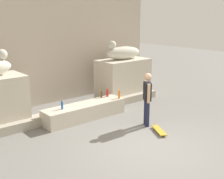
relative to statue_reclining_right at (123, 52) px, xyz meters
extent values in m
plane|color=slate|center=(-2.66, -3.87, -1.88)|extent=(40.00, 40.00, 0.00)
cube|color=#BCAD9A|center=(-2.66, 1.54, 0.75)|extent=(9.76, 0.60, 5.26)
cube|color=beige|center=(0.04, 0.00, -1.08)|extent=(2.12, 1.19, 1.60)
sphere|color=beige|center=(-4.81, 0.05, 0.33)|extent=(0.32, 0.32, 0.32)
ellipsoid|color=beige|center=(0.04, 0.00, -0.02)|extent=(1.65, 0.71, 0.52)
sphere|color=beige|center=(-0.51, 0.05, 0.33)|extent=(0.32, 0.32, 0.32)
cube|color=beige|center=(-2.66, -1.10, -1.63)|extent=(2.92, 0.72, 0.51)
cylinder|color=#1E233F|center=(-1.59, -2.92, -1.47)|extent=(0.14, 0.14, 0.82)
cylinder|color=#1E233F|center=(-1.47, -2.76, -1.47)|extent=(0.14, 0.14, 0.82)
cube|color=black|center=(-1.53, -2.84, -0.78)|extent=(0.37, 0.41, 0.56)
sphere|color=tan|center=(-1.53, -2.84, -0.33)|extent=(0.23, 0.23, 0.23)
cylinder|color=tan|center=(-1.66, -3.02, -0.79)|extent=(0.09, 0.09, 0.58)
cylinder|color=tan|center=(-1.40, -2.66, -0.79)|extent=(0.09, 0.09, 0.58)
cube|color=gold|center=(-1.66, -3.48, -1.82)|extent=(0.56, 0.80, 0.02)
cylinder|color=white|center=(-1.58, -3.19, -1.86)|extent=(0.05, 0.06, 0.06)
cylinder|color=white|center=(-1.46, -3.25, -1.86)|extent=(0.05, 0.06, 0.06)
cylinder|color=white|center=(-1.87, -3.71, -1.86)|extent=(0.05, 0.06, 0.06)
cylinder|color=white|center=(-1.74, -3.78, -1.86)|extent=(0.05, 0.06, 0.06)
cylinder|color=#194C99|center=(-3.50, -1.09, -1.26)|extent=(0.07, 0.07, 0.23)
cylinder|color=#194C99|center=(-3.50, -1.09, -1.12)|extent=(0.03, 0.03, 0.06)
cylinder|color=yellow|center=(-3.50, -1.09, -1.08)|extent=(0.04, 0.04, 0.01)
cylinder|color=red|center=(-1.51, -0.88, -1.25)|extent=(0.08, 0.08, 0.24)
cylinder|color=red|center=(-1.51, -0.88, -1.10)|extent=(0.04, 0.04, 0.06)
cylinder|color=yellow|center=(-1.51, -0.88, -1.07)|extent=(0.04, 0.04, 0.01)
cylinder|color=orange|center=(-1.35, -1.33, -1.25)|extent=(0.07, 0.07, 0.25)
cylinder|color=orange|center=(-1.35, -1.33, -1.09)|extent=(0.03, 0.03, 0.06)
cylinder|color=yellow|center=(-1.35, -1.33, -1.05)|extent=(0.04, 0.04, 0.01)
cylinder|color=#593314|center=(-1.75, -0.84, -1.27)|extent=(0.06, 0.06, 0.21)
cylinder|color=#593314|center=(-1.75, -0.84, -1.14)|extent=(0.03, 0.03, 0.06)
cylinder|color=yellow|center=(-1.75, -0.84, -1.10)|extent=(0.03, 0.03, 0.01)
cube|color=#A9A08F|center=(-2.66, -0.62, -1.74)|extent=(7.52, 0.50, 0.28)
camera|label=1|loc=(-7.93, -8.80, 1.53)|focal=47.23mm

